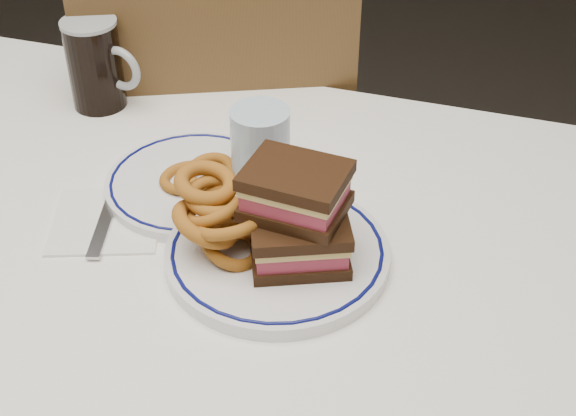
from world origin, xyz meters
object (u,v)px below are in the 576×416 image
(chair_far, at_px, (224,154))
(far_plate, at_px, (194,183))
(beer_mug, at_px, (96,63))
(main_plate, at_px, (277,253))
(reuben_sandwich, at_px, (298,216))

(chair_far, xyz_separation_m, far_plate, (0.12, -0.39, 0.23))
(chair_far, bearing_deg, beer_mug, -115.66)
(main_plate, bearing_deg, beer_mug, 144.68)
(main_plate, relative_size, reuben_sandwich, 1.95)
(chair_far, distance_m, far_plate, 0.47)
(main_plate, height_order, beer_mug, beer_mug)
(reuben_sandwich, height_order, beer_mug, beer_mug)
(beer_mug, bearing_deg, reuben_sandwich, -33.84)
(main_plate, bearing_deg, reuben_sandwich, -6.11)
(main_plate, bearing_deg, far_plate, 145.76)
(beer_mug, height_order, far_plate, beer_mug)
(chair_far, relative_size, beer_mug, 6.89)
(chair_far, height_order, far_plate, chair_far)
(chair_far, bearing_deg, far_plate, -72.84)
(reuben_sandwich, relative_size, beer_mug, 0.99)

